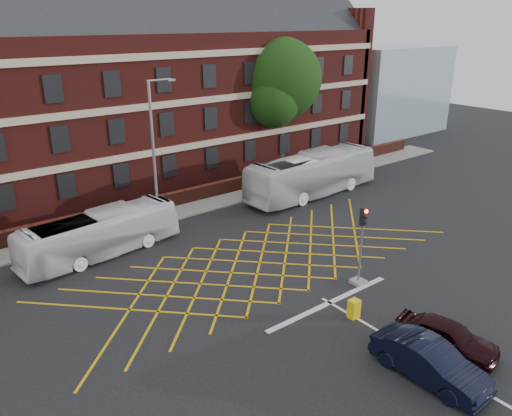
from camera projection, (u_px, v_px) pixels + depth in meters
ground at (283, 276)px, 27.03m from camera, size 120.00×120.00×0.00m
victorian_building at (109, 87)px, 40.53m from camera, size 51.00×12.17×20.40m
boundary_wall at (166, 201)px, 36.38m from camera, size 56.00×0.50×1.10m
far_pavement at (173, 211)px, 35.82m from camera, size 60.00×3.00×0.12m
glass_block at (382, 89)px, 60.28m from camera, size 14.00×10.00×10.00m
box_junction_hatching at (260, 262)px, 28.50m from camera, size 8.22×8.22×0.02m
stop_line at (330, 303)px, 24.45m from camera, size 8.00×0.30×0.02m
centre_line at (449, 372)px, 19.68m from camera, size 0.15×14.00×0.02m
bus_left at (100, 234)px, 28.94m from camera, size 9.78×3.32×2.67m
bus_right at (312, 174)px, 38.80m from camera, size 12.20×3.35×3.37m
car_navy at (429, 362)px, 19.10m from camera, size 1.72×4.66×1.52m
car_maroon at (446, 336)px, 20.70m from camera, size 2.62×4.46×1.42m
deciduous_tree at (281, 85)px, 44.26m from camera, size 7.51×7.21×11.62m
traffic_light_near at (360, 253)px, 25.62m from camera, size 0.70×0.70×4.27m
street_lamp at (157, 183)px, 31.25m from camera, size 2.25×1.00×9.71m
utility_cabinet at (354, 309)px, 23.14m from camera, size 0.50×0.43×0.90m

